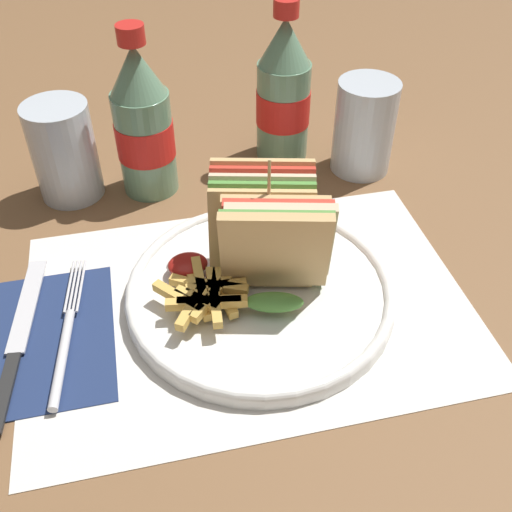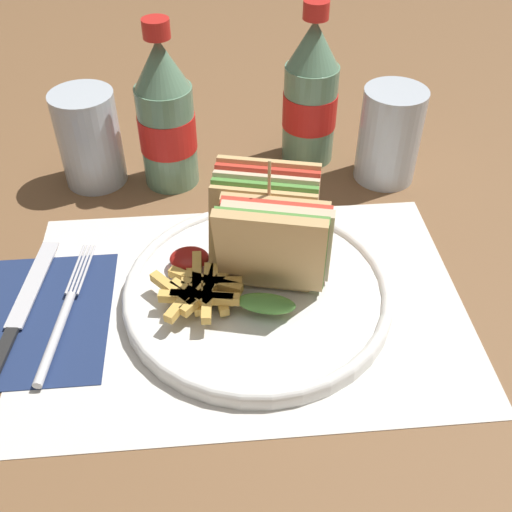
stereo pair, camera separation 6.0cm
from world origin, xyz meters
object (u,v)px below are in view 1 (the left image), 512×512
object	(u,v)px
coke_bottle_near	(143,125)
glass_far	(64,151)
club_sandwich	(268,234)
fork	(65,341)
plate_main	(260,291)
coke_bottle_far	(283,94)
knife	(18,339)
glass_near	(364,132)

from	to	relation	value
coke_bottle_near	glass_far	distance (m)	0.10
club_sandwich	fork	xyz separation A→B (m)	(-0.20, -0.04, -0.06)
plate_main	coke_bottle_far	distance (m)	0.29
plate_main	knife	distance (m)	0.24
club_sandwich	glass_near	distance (m)	0.25
club_sandwich	coke_bottle_near	world-z (taller)	coke_bottle_near
plate_main	coke_bottle_near	xyz separation A→B (m)	(-0.09, 0.22, 0.08)
fork	glass_near	bearing A→B (deg)	38.63
club_sandwich	glass_near	size ratio (longest dim) A/B	1.16
fork	knife	size ratio (longest dim) A/B	0.88
fork	glass_far	world-z (taller)	glass_far
fork	glass_far	size ratio (longest dim) A/B	1.57
club_sandwich	knife	distance (m)	0.26
club_sandwich	fork	size ratio (longest dim) A/B	0.74
club_sandwich	glass_far	size ratio (longest dim) A/B	1.16
fork	coke_bottle_far	xyz separation A→B (m)	(0.28, 0.28, 0.08)
club_sandwich	glass_far	xyz separation A→B (m)	(-0.20, 0.21, -0.01)
coke_bottle_near	glass_near	xyz separation A→B (m)	(0.27, -0.02, -0.04)
plate_main	coke_bottle_far	world-z (taller)	coke_bottle_far
coke_bottle_far	club_sandwich	bearing A→B (deg)	-107.85
plate_main	fork	world-z (taller)	plate_main
fork	glass_far	xyz separation A→B (m)	(0.01, 0.25, 0.05)
coke_bottle_near	glass_far	size ratio (longest dim) A/B	1.72
coke_bottle_far	glass_far	xyz separation A→B (m)	(-0.28, -0.03, -0.03)
coke_bottle_near	glass_far	xyz separation A→B (m)	(-0.10, 0.01, -0.03)
fork	coke_bottle_near	world-z (taller)	coke_bottle_near
plate_main	glass_near	bearing A→B (deg)	48.60
fork	knife	world-z (taller)	fork
coke_bottle_near	glass_near	size ratio (longest dim) A/B	1.72
glass_near	fork	bearing A→B (deg)	-148.54
knife	coke_bottle_far	distance (m)	0.43
fork	coke_bottle_near	distance (m)	0.28
plate_main	glass_far	xyz separation A→B (m)	(-0.19, 0.23, 0.05)
coke_bottle_near	coke_bottle_far	xyz separation A→B (m)	(0.18, 0.04, 0.00)
glass_far	fork	bearing A→B (deg)	-91.45
plate_main	glass_near	world-z (taller)	glass_near
coke_bottle_near	glass_near	world-z (taller)	coke_bottle_near
glass_far	coke_bottle_near	bearing A→B (deg)	-5.43
plate_main	coke_bottle_far	xyz separation A→B (m)	(0.09, 0.26, 0.08)
coke_bottle_near	fork	bearing A→B (deg)	-112.82
coke_bottle_near	club_sandwich	bearing A→B (deg)	-63.47
plate_main	glass_near	distance (m)	0.28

